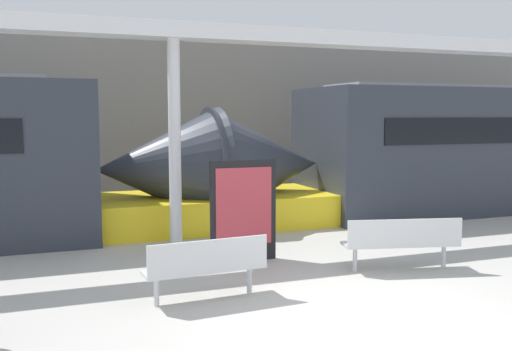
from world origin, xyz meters
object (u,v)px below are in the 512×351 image
object	(u,v)px
support_column_near	(175,148)
train_left	(482,151)
poster_board	(243,211)
bench_near	(206,264)
bench_far	(402,240)

from	to	relation	value
support_column_near	train_left	bearing A→B (deg)	14.02
support_column_near	poster_board	bearing A→B (deg)	-48.77
bench_near	support_column_near	xyz separation A→B (m)	(0.22, 2.84, 1.38)
train_left	bench_far	bearing A→B (deg)	-140.66
bench_near	bench_far	distance (m)	3.30
poster_board	support_column_near	bearing A→B (deg)	131.23
train_left	bench_far	world-z (taller)	train_left
poster_board	support_column_near	xyz separation A→B (m)	(-0.92, 1.05, 1.02)
train_left	support_column_near	world-z (taller)	support_column_near
bench_near	support_column_near	world-z (taller)	support_column_near
bench_far	support_column_near	bearing A→B (deg)	154.32
train_left	support_column_near	distance (m)	9.05
bench_far	poster_board	distance (m)	2.61
train_left	bench_near	world-z (taller)	train_left
bench_far	support_column_near	distance (m)	4.18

